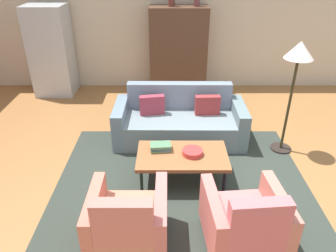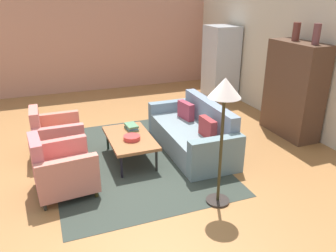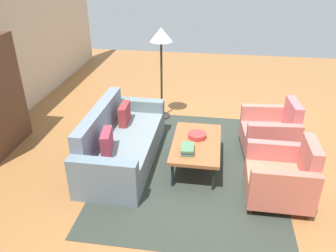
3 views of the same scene
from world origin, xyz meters
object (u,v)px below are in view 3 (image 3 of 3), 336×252
(armchair_right, at_px, (272,133))
(floor_lamp, at_px, (161,43))
(fruit_bowl, at_px, (197,136))
(book_stack, at_px, (187,149))
(armchair_left, at_px, (284,178))
(coffee_table, at_px, (196,144))
(couch, at_px, (119,144))

(armchair_right, height_order, floor_lamp, floor_lamp)
(armchair_right, height_order, fruit_bowl, armchair_right)
(fruit_bowl, bearing_deg, book_stack, 165.82)
(armchair_right, distance_m, book_stack, 1.56)
(armchair_left, height_order, book_stack, armchair_left)
(fruit_bowl, bearing_deg, coffee_table, 180.00)
(armchair_left, relative_size, floor_lamp, 0.51)
(coffee_table, xyz_separation_m, book_stack, (-0.29, 0.11, 0.08))
(armchair_left, xyz_separation_m, fruit_bowl, (0.73, 1.17, 0.11))
(floor_lamp, bearing_deg, armchair_right, -117.17)
(couch, height_order, armchair_right, armchair_right)
(couch, xyz_separation_m, armchair_left, (-0.60, -2.35, 0.06))
(coffee_table, height_order, armchair_right, armchair_right)
(couch, xyz_separation_m, floor_lamp, (1.61, -0.40, 1.16))
(coffee_table, relative_size, book_stack, 4.11)
(coffee_table, height_order, armchair_left, armchair_left)
(coffee_table, xyz_separation_m, fruit_bowl, (0.13, 0.00, 0.07))
(armchair_right, bearing_deg, book_stack, 120.16)
(couch, bearing_deg, book_stack, 75.34)
(coffee_table, xyz_separation_m, armchair_left, (-0.60, -1.17, -0.04))
(armchair_right, bearing_deg, floor_lamp, 57.87)
(coffee_table, relative_size, armchair_right, 1.36)
(floor_lamp, bearing_deg, armchair_left, -138.51)
(floor_lamp, bearing_deg, couch, 166.00)
(book_stack, height_order, floor_lamp, floor_lamp)
(armchair_right, xyz_separation_m, floor_lamp, (1.00, 1.95, 1.10))
(coffee_table, bearing_deg, armchair_right, -62.55)
(armchair_left, distance_m, fruit_bowl, 1.38)
(coffee_table, bearing_deg, floor_lamp, 26.05)
(fruit_bowl, relative_size, book_stack, 0.93)
(armchair_right, relative_size, fruit_bowl, 3.25)
(coffee_table, xyz_separation_m, armchair_right, (0.61, -1.17, -0.04))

